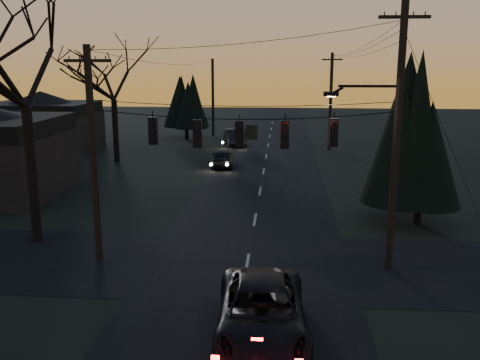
# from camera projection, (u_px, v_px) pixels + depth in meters

# --- Properties ---
(main_road) EXTENTS (8.00, 120.00, 0.02)m
(main_road) POSITION_uv_depth(u_px,v_px,m) (259.00, 200.00, 30.92)
(main_road) COLOR black
(main_road) RESTS_ON ground
(cross_road) EXTENTS (60.00, 7.00, 0.02)m
(cross_road) POSITION_uv_depth(u_px,v_px,m) (247.00, 264.00, 21.20)
(cross_road) COLOR black
(cross_road) RESTS_ON ground
(utility_pole_right) EXTENTS (5.00, 0.30, 10.00)m
(utility_pole_right) POSITION_uv_depth(u_px,v_px,m) (388.00, 269.00, 20.77)
(utility_pole_right) COLOR black
(utility_pole_right) RESTS_ON ground
(utility_pole_left) EXTENTS (1.80, 0.30, 8.50)m
(utility_pole_left) POSITION_uv_depth(u_px,v_px,m) (100.00, 260.00, 21.67)
(utility_pole_left) COLOR black
(utility_pole_left) RESTS_ON ground
(utility_pole_far_r) EXTENTS (1.80, 0.30, 8.50)m
(utility_pole_far_r) POSITION_uv_depth(u_px,v_px,m) (329.00, 150.00, 47.99)
(utility_pole_far_r) COLOR black
(utility_pole_far_r) RESTS_ON ground
(utility_pole_far_l) EXTENTS (0.30, 0.30, 8.00)m
(utility_pole_far_l) POSITION_uv_depth(u_px,v_px,m) (213.00, 136.00, 56.66)
(utility_pole_far_l) COLOR black
(utility_pole_far_l) RESTS_ON ground
(span_signal_assembly) EXTENTS (11.50, 0.44, 1.59)m
(span_signal_assembly) POSITION_uv_depth(u_px,v_px,m) (241.00, 133.00, 20.06)
(span_signal_assembly) COLOR black
(span_signal_assembly) RESTS_ON ground
(bare_tree_left) EXTENTS (9.27, 9.27, 11.94)m
(bare_tree_left) POSITION_uv_depth(u_px,v_px,m) (21.00, 49.00, 22.12)
(bare_tree_left) COLOR black
(bare_tree_left) RESTS_ON ground
(evergreen_right) EXTENTS (4.29, 4.29, 7.39)m
(evergreen_right) POSITION_uv_depth(u_px,v_px,m) (423.00, 138.00, 25.46)
(evergreen_right) COLOR black
(evergreen_right) RESTS_ON ground
(bare_tree_dist) EXTENTS (7.22, 7.22, 9.77)m
(bare_tree_dist) POSITION_uv_depth(u_px,v_px,m) (113.00, 74.00, 40.73)
(bare_tree_dist) COLOR black
(bare_tree_dist) RESTS_ON ground
(evergreen_dist) EXTENTS (3.66, 3.66, 6.10)m
(evergreen_dist) POSITION_uv_depth(u_px,v_px,m) (186.00, 103.00, 53.47)
(evergreen_dist) COLOR black
(evergreen_dist) RESTS_ON ground
(house_left_far) EXTENTS (9.00, 7.00, 5.20)m
(house_left_far) POSITION_uv_depth(u_px,v_px,m) (42.00, 121.00, 47.45)
(house_left_far) COLOR black
(house_left_far) RESTS_ON ground
(suv_near) EXTENTS (2.87, 5.73, 1.56)m
(suv_near) POSITION_uv_depth(u_px,v_px,m) (262.00, 312.00, 15.52)
(suv_near) COLOR black
(suv_near) RESTS_ON ground
(sedan_oncoming_a) EXTENTS (1.95, 4.07, 1.34)m
(sedan_oncoming_a) POSITION_uv_depth(u_px,v_px,m) (222.00, 158.00, 40.32)
(sedan_oncoming_a) COLOR black
(sedan_oncoming_a) RESTS_ON ground
(sedan_oncoming_b) EXTENTS (2.68, 4.97, 1.56)m
(sedan_oncoming_b) POSITION_uv_depth(u_px,v_px,m) (234.00, 137.00, 50.34)
(sedan_oncoming_b) COLOR black
(sedan_oncoming_b) RESTS_ON ground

